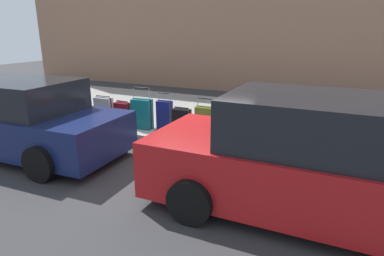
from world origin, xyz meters
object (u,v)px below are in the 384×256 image
object	(u,v)px
bollard_post	(59,104)
parked_car_navy_1	(23,120)
suitcase_navy_0	(335,141)
suitcase_navy_7	(165,115)
suitcase_olive_5	(205,122)
suitcase_maroon_2	(279,131)
suitcase_teal_8	(142,114)
suitcase_red_4	(226,129)
suitcase_black_6	(182,122)
suitcase_teal_1	(308,137)
suitcase_silver_3	(251,131)
suitcase_silver_10	(104,110)
parked_car_red_0	(317,162)
fire_hydrant	(84,105)
suitcase_maroon_9	(123,114)

from	to	relation	value
bollard_post	parked_car_navy_1	xyz separation A→B (m)	(-1.16, 2.07, 0.20)
suitcase_navy_0	suitcase_navy_7	bearing A→B (deg)	-0.60
suitcase_olive_5	parked_car_navy_1	size ratio (longest dim) A/B	0.20
suitcase_maroon_2	suitcase_teal_8	world-z (taller)	suitcase_teal_8
suitcase_red_4	suitcase_black_6	size ratio (longest dim) A/B	1.25
parked_car_navy_1	suitcase_teal_8	bearing A→B (deg)	-124.56
suitcase_teal_1	suitcase_silver_3	xyz separation A→B (m)	(1.17, -0.01, -0.04)
suitcase_navy_0	suitcase_red_4	xyz separation A→B (m)	(2.23, 0.10, -0.02)
suitcase_navy_7	suitcase_teal_8	world-z (taller)	suitcase_teal_8
suitcase_silver_10	parked_car_red_0	xyz separation A→B (m)	(-5.41, 2.15, 0.31)
suitcase_black_6	suitcase_teal_1	bearing A→B (deg)	-179.38
suitcase_silver_3	suitcase_navy_7	bearing A→B (deg)	-2.12
suitcase_olive_5	parked_car_red_0	xyz separation A→B (m)	(-2.59, 2.24, 0.30)
suitcase_teal_1	suitcase_red_4	xyz separation A→B (m)	(1.72, 0.05, -0.05)
suitcase_teal_8	suitcase_silver_10	distance (m)	1.17
suitcase_red_4	parked_car_navy_1	world-z (taller)	parked_car_navy_1
suitcase_teal_1	fire_hydrant	bearing A→B (deg)	-0.14
suitcase_teal_8	fire_hydrant	world-z (taller)	suitcase_teal_8
suitcase_silver_3	parked_car_navy_1	bearing A→B (deg)	27.52
suitcase_teal_8	suitcase_silver_3	bearing A→B (deg)	-179.08
suitcase_black_6	fire_hydrant	size ratio (longest dim) A/B	0.89
suitcase_navy_7	suitcase_silver_10	world-z (taller)	suitcase_navy_7
suitcase_olive_5	suitcase_black_6	size ratio (longest dim) A/B	1.38
suitcase_maroon_2	suitcase_teal_8	size ratio (longest dim) A/B	0.74
suitcase_red_4	suitcase_silver_10	bearing A→B (deg)	0.12
suitcase_navy_7	parked_car_navy_1	distance (m)	3.09
suitcase_navy_7	suitcase_teal_1	bearing A→B (deg)	178.42
suitcase_navy_0	suitcase_maroon_9	size ratio (longest dim) A/B	1.24
suitcase_navy_0	suitcase_teal_1	distance (m)	0.51
suitcase_red_4	suitcase_navy_7	bearing A→B (deg)	-4.91
suitcase_olive_5	suitcase_navy_0	bearing A→B (deg)	-179.66
suitcase_maroon_2	suitcase_teal_8	xyz separation A→B (m)	(3.35, 0.01, 0.02)
suitcase_teal_1	fire_hydrant	xyz separation A→B (m)	(5.84, -0.01, 0.08)
suitcase_teal_8	suitcase_silver_10	size ratio (longest dim) A/B	1.41
bollard_post	parked_car_red_0	bearing A→B (deg)	163.32
suitcase_teal_1	suitcase_maroon_2	distance (m)	0.57
suitcase_navy_0	suitcase_black_6	bearing A→B (deg)	1.42
suitcase_navy_0	suitcase_red_4	bearing A→B (deg)	2.57
suitcase_teal_1	parked_car_red_0	bearing A→B (deg)	98.26
suitcase_red_4	fire_hydrant	size ratio (longest dim) A/B	1.11
suitcase_navy_7	parked_car_red_0	xyz separation A→B (m)	(-3.68, 2.29, 0.29)
suitcase_silver_10	suitcase_maroon_9	bearing A→B (deg)	-177.19
suitcase_silver_3	parked_car_red_0	xyz separation A→B (m)	(-1.49, 2.21, 0.39)
suitcase_navy_7	suitcase_silver_10	xyz separation A→B (m)	(1.73, 0.15, -0.02)
suitcase_teal_1	bollard_post	world-z (taller)	suitcase_teal_1
suitcase_olive_5	parked_car_navy_1	world-z (taller)	parked_car_navy_1
suitcase_silver_10	suitcase_olive_5	bearing A→B (deg)	-178.15
suitcase_maroon_2	suitcase_olive_5	bearing A→B (deg)	-1.91
suitcase_silver_3	suitcase_olive_5	distance (m)	1.11
suitcase_teal_8	suitcase_maroon_9	size ratio (longest dim) A/B	1.59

